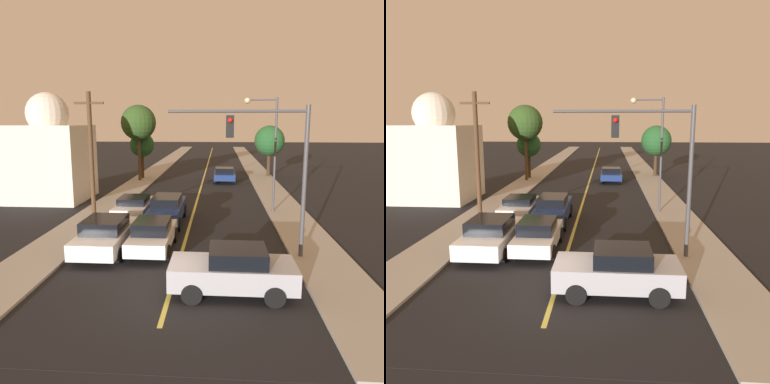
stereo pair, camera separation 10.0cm
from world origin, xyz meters
TOP-DOWN VIEW (x-y plane):
  - ground_plane at (0.00, 0.00)m, footprint 200.00×200.00m
  - road_surface at (0.00, 36.00)m, footprint 9.47×80.00m
  - sidewalk_left at (-5.99, 36.00)m, footprint 2.50×80.00m
  - sidewalk_right at (5.99, 36.00)m, footprint 2.50×80.00m
  - car_near_lane_front at (-1.33, 4.45)m, footprint 1.87×4.24m
  - car_near_lane_second at (-1.33, 9.21)m, footprint 1.86×5.16m
  - car_outer_lane_front at (-3.41, 4.28)m, footprint 2.07×4.74m
  - car_outer_lane_second at (-3.41, 9.96)m, footprint 1.97×4.30m
  - car_far_oncoming at (2.13, 24.73)m, footprint 2.11×4.05m
  - car_crossing_right at (2.15, 0.40)m, footprint 4.22×2.01m
  - traffic_signal_mast at (3.79, 3.91)m, footprint 5.72×0.42m
  - streetlamp_right at (4.60, 12.09)m, footprint 2.05×0.36m
  - utility_pole_left at (-5.34, 8.31)m, footprint 1.60×0.24m
  - tree_left_near at (-6.19, 24.47)m, footprint 3.38×3.38m
  - tree_left_far at (-6.23, 26.09)m, footprint 2.46×2.46m
  - tree_right_near at (6.85, 28.53)m, footprint 3.15×3.15m
  - domed_building_left at (-10.89, 15.29)m, footprint 5.31×5.31m

SIDE VIEW (x-z plane):
  - ground_plane at x=0.00m, z-range 0.00..0.00m
  - road_surface at x=0.00m, z-range 0.00..0.01m
  - sidewalk_left at x=-5.99m, z-range 0.00..0.12m
  - sidewalk_right at x=5.99m, z-range 0.00..0.12m
  - car_far_oncoming at x=2.13m, z-range 0.05..1.43m
  - car_outer_lane_second at x=-3.41m, z-range 0.06..1.47m
  - car_near_lane_front at x=-1.33m, z-range 0.03..1.51m
  - car_outer_lane_front at x=-3.41m, z-range 0.01..1.57m
  - car_crossing_right at x=2.15m, z-range 0.02..1.64m
  - car_near_lane_second at x=-1.33m, z-range 0.04..1.66m
  - domed_building_left at x=-10.89m, z-range -0.63..7.25m
  - tree_left_far at x=-6.23m, z-range 1.16..5.77m
  - tree_right_near at x=6.85m, z-range 1.17..6.47m
  - utility_pole_left at x=-5.34m, z-range 0.28..7.51m
  - traffic_signal_mast at x=3.79m, z-range 1.30..7.61m
  - streetlamp_right at x=4.60m, z-range 1.15..8.27m
  - tree_left_near at x=-6.19m, z-range 2.03..9.31m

